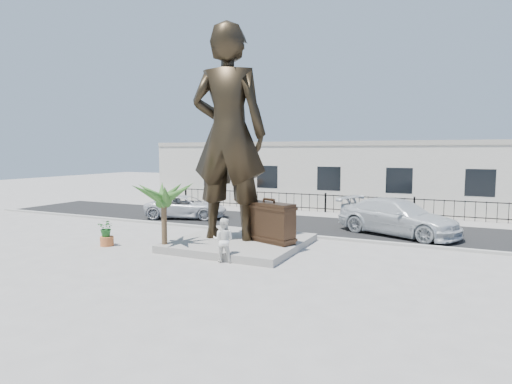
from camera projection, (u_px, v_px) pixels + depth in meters
ground at (234, 255)px, 16.63m from camera, size 100.00×100.00×0.00m
street at (301, 224)px, 23.85m from camera, size 40.00×7.00×0.01m
curb at (278, 234)px, 20.69m from camera, size 40.00×0.25×0.12m
far_sidewalk at (322, 214)px, 27.45m from camera, size 40.00×2.50×0.02m
plinth at (240, 243)px, 18.18m from camera, size 5.20×5.20×0.30m
fence at (325, 203)px, 28.12m from camera, size 22.00×0.10×1.20m
building at (341, 176)px, 31.75m from camera, size 28.00×7.00×4.40m
statue at (228, 134)px, 18.03m from camera, size 3.54×2.59×8.94m
suitcase at (269, 222)px, 17.63m from camera, size 2.43×1.48×1.63m
tourist at (223, 240)px, 15.56m from camera, size 0.92×0.79×1.62m
car_white at (186, 207)px, 25.79m from camera, size 5.29×3.59×1.34m
car_silver at (398, 217)px, 20.60m from camera, size 6.39×4.44×1.72m
worker at (243, 195)px, 29.79m from camera, size 1.42×1.23×1.90m
palm_tree at (165, 251)px, 17.27m from camera, size 1.80×1.80×3.20m
planter at (107, 241)px, 18.26m from camera, size 0.56×0.56×0.40m
shrub at (106, 228)px, 18.21m from camera, size 0.77×0.71×0.74m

